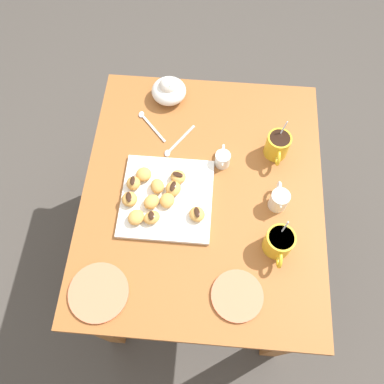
{
  "coord_description": "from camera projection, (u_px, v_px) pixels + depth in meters",
  "views": [
    {
      "loc": [
        0.56,
        0.01,
        1.91
      ],
      "look_at": [
        0.02,
        -0.04,
        0.76
      ],
      "focal_mm": 36.2,
      "sensor_mm": 36.0,
      "label": 1
    }
  ],
  "objects": [
    {
      "name": "chocolate_drizzle_8",
      "position": [
        129.0,
        197.0,
        1.24
      ],
      "size": [
        0.04,
        0.03,
        0.0
      ],
      "primitive_type": "ellipsoid",
      "rotation": [
        0.0,
        0.0,
        3.41
      ],
      "color": "black",
      "rests_on": "beignet_8"
    },
    {
      "name": "beignet_6",
      "position": [
        136.0,
        217.0,
        1.23
      ],
      "size": [
        0.07,
        0.07,
        0.03
      ],
      "primitive_type": "ellipsoid",
      "rotation": [
        0.0,
        0.0,
        5.66
      ],
      "color": "#D19347",
      "rests_on": "pastry_plate_square"
    },
    {
      "name": "ice_cream_bowl",
      "position": [
        169.0,
        90.0,
        1.44
      ],
      "size": [
        0.13,
        0.13,
        0.1
      ],
      "color": "silver",
      "rests_on": "dining_table"
    },
    {
      "name": "chocolate_drizzle_4",
      "position": [
        151.0,
        215.0,
        1.21
      ],
      "size": [
        0.03,
        0.02,
        0.0
      ],
      "primitive_type": "ellipsoid",
      "rotation": [
        0.0,
        0.0,
        0.2
      ],
      "color": "black",
      "rests_on": "beignet_4"
    },
    {
      "name": "pastry_plate_square",
      "position": [
        167.0,
        198.0,
        1.28
      ],
      "size": [
        0.3,
        0.3,
        0.02
      ],
      "primitive_type": "cube",
      "color": "silver",
      "rests_on": "dining_table"
    },
    {
      "name": "coffee_mug_mustard_right",
      "position": [
        279.0,
        242.0,
        1.18
      ],
      "size": [
        0.13,
        0.09,
        0.14
      ],
      "color": "gold",
      "rests_on": "dining_table"
    },
    {
      "name": "beignet_9",
      "position": [
        178.0,
        177.0,
        1.29
      ],
      "size": [
        0.06,
        0.06,
        0.03
      ],
      "primitive_type": "ellipsoid",
      "rotation": [
        0.0,
        0.0,
        1.44
      ],
      "color": "#D19347",
      "rests_on": "pastry_plate_square"
    },
    {
      "name": "saucer_coral_left",
      "position": [
        99.0,
        292.0,
        1.15
      ],
      "size": [
        0.18,
        0.18,
        0.01
      ],
      "primitive_type": "cylinder",
      "color": "#E5704C",
      "rests_on": "dining_table"
    },
    {
      "name": "loose_spoon_near_saucer",
      "position": [
        149.0,
        123.0,
        1.42
      ],
      "size": [
        0.13,
        0.11,
        0.01
      ],
      "color": "silver",
      "rests_on": "dining_table"
    },
    {
      "name": "beignet_1",
      "position": [
        173.0,
        189.0,
        1.27
      ],
      "size": [
        0.06,
        0.06,
        0.03
      ],
      "primitive_type": "ellipsoid",
      "rotation": [
        0.0,
        0.0,
        6.07
      ],
      "color": "#D19347",
      "rests_on": "pastry_plate_square"
    },
    {
      "name": "coffee_mug_mustard_left",
      "position": [
        278.0,
        145.0,
        1.32
      ],
      "size": [
        0.12,
        0.08,
        0.14
      ],
      "color": "gold",
      "rests_on": "dining_table"
    },
    {
      "name": "loose_spoon_by_plate",
      "position": [
        176.0,
        144.0,
        1.38
      ],
      "size": [
        0.14,
        0.1,
        0.01
      ],
      "color": "silver",
      "rests_on": "dining_table"
    },
    {
      "name": "beignet_4",
      "position": [
        152.0,
        218.0,
        1.23
      ],
      "size": [
        0.07,
        0.07,
        0.03
      ],
      "primitive_type": "ellipsoid",
      "rotation": [
        0.0,
        0.0,
        0.56
      ],
      "color": "#D19347",
      "rests_on": "pastry_plate_square"
    },
    {
      "name": "beignet_0",
      "position": [
        157.0,
        186.0,
        1.27
      ],
      "size": [
        0.06,
        0.06,
        0.04
      ],
      "primitive_type": "ellipsoid",
      "rotation": [
        0.0,
        0.0,
        0.24
      ],
      "color": "#D19347",
      "rests_on": "pastry_plate_square"
    },
    {
      "name": "beignet_5",
      "position": [
        151.0,
        202.0,
        1.25
      ],
      "size": [
        0.07,
        0.07,
        0.03
      ],
      "primitive_type": "ellipsoid",
      "rotation": [
        0.0,
        0.0,
        4.05
      ],
      "color": "#D19347",
      "rests_on": "pastry_plate_square"
    },
    {
      "name": "beignet_3",
      "position": [
        133.0,
        183.0,
        1.28
      ],
      "size": [
        0.05,
        0.05,
        0.04
      ],
      "primitive_type": "ellipsoid",
      "rotation": [
        0.0,
        0.0,
        0.07
      ],
      "color": "#D19347",
      "rests_on": "pastry_plate_square"
    },
    {
      "name": "cream_pitcher_white",
      "position": [
        279.0,
        199.0,
        1.25
      ],
      "size": [
        0.1,
        0.06,
        0.07
      ],
      "color": "silver",
      "rests_on": "dining_table"
    },
    {
      "name": "beignet_8",
      "position": [
        130.0,
        199.0,
        1.25
      ],
      "size": [
        0.06,
        0.06,
        0.03
      ],
      "primitive_type": "ellipsoid",
      "rotation": [
        0.0,
        0.0,
        3.22
      ],
      "color": "#D19347",
      "rests_on": "pastry_plate_square"
    },
    {
      "name": "saucer_coral_right",
      "position": [
        237.0,
        296.0,
        1.15
      ],
      "size": [
        0.16,
        0.16,
        0.01
      ],
      "primitive_type": "cylinder",
      "color": "#E5704C",
      "rests_on": "dining_table"
    },
    {
      "name": "chocolate_drizzle_3",
      "position": [
        133.0,
        181.0,
        1.26
      ],
      "size": [
        0.03,
        0.02,
        0.0
      ],
      "primitive_type": "ellipsoid",
      "rotation": [
        0.0,
        0.0,
        0.05
      ],
      "color": "black",
      "rests_on": "beignet_3"
    },
    {
      "name": "beignet_7",
      "position": [
        197.0,
        214.0,
        1.23
      ],
      "size": [
        0.07,
        0.07,
        0.03
      ],
      "primitive_type": "ellipsoid",
      "rotation": [
        0.0,
        0.0,
        3.62
      ],
      "color": "#D19347",
      "rests_on": "pastry_plate_square"
    },
    {
      "name": "chocolate_sauce_pitcher",
      "position": [
        223.0,
        159.0,
        1.32
      ],
      "size": [
        0.09,
        0.05,
        0.06
      ],
      "color": "silver",
      "rests_on": "dining_table"
    },
    {
      "name": "chocolate_drizzle_9",
      "position": [
        178.0,
        174.0,
        1.27
      ],
      "size": [
        0.03,
        0.04,
        0.0
      ],
      "primitive_type": "ellipsoid",
      "rotation": [
        0.0,
        0.0,
        1.34
      ],
      "color": "black",
      "rests_on": "beignet_9"
    },
    {
      "name": "ground_plane",
      "position": [
        199.0,
        253.0,
        1.97
      ],
      "size": [
        8.0,
        8.0,
        0.0
      ],
      "primitive_type": "plane",
      "color": "#423D38"
    },
    {
      "name": "chocolate_drizzle_1",
      "position": [
        173.0,
        186.0,
        1.25
      ],
      "size": [
        0.04,
        0.02,
        0.0
      ],
      "primitive_type": "ellipsoid",
      "rotation": [
        0.0,
        0.0,
        6.08
      ],
      "color": "black",
      "rests_on": "beignet_1"
    },
    {
      "name": "beignet_10",
      "position": [
        144.0,
        174.0,
        1.29
      ],
      "size": [
        0.06,
        0.06,
        0.03
      ],
      "primitive_type": "ellipsoid",
      "rotation": [
        0.0,
        0.0,
        0.22
      ],
      "color": "#D19347",
      "rests_on": "pastry_plate_square"
    },
    {
      "name": "chocolate_drizzle_7",
      "position": [
        197.0,
        212.0,
        1.22
      ],
      "size": [
        0.04,
        0.03,
        0.0
      ],
      "primitive_type": "ellipsoid",
      "rotation": [
        0.0,
        0.0,
        3.39
      ],
      "color": "black",
      "rests_on": "beignet_7"
    },
    {
      "name": "dining_table",
      "position": [
        202.0,
        207.0,
        1.43
      ],
      "size": [
        0.96,
        0.81,
        0.74
      ],
      "color": "#935628",
      "rests_on": "ground_plane"
    },
    {
      "name": "beignet_2",
      "position": [
        167.0,
        200.0,
        1.25
      ],
      "size": [
        0.06,
        0.05,
        0.03
      ],
      "primitive_type": "ellipsoid",
      "rotation": [
        0.0,
        0.0,
        6.17
      ],
      "color": "#D19347",
      "rests_on": "pastry_plate_square"
    }
  ]
}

